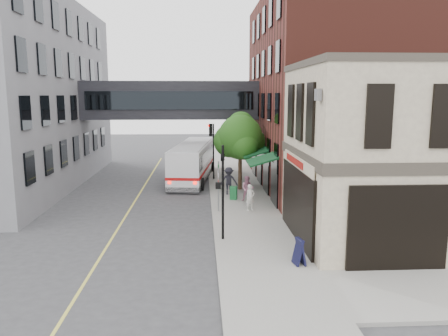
{
  "coord_description": "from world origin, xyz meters",
  "views": [
    {
      "loc": [
        -0.6,
        -17.96,
        6.95
      ],
      "look_at": [
        0.53,
        3.37,
        3.35
      ],
      "focal_mm": 35.0,
      "sensor_mm": 36.0,
      "label": 1
    }
  ],
  "objects": [
    {
      "name": "lane_marking",
      "position": [
        -5.0,
        10.0,
        0.01
      ],
      "size": [
        0.12,
        40.0,
        0.01
      ],
      "primitive_type": "cube",
      "color": "#D8CC4C",
      "rests_on": "ground"
    },
    {
      "name": "newspaper_box",
      "position": [
        1.5,
        9.89,
        0.59
      ],
      "size": [
        0.52,
        0.49,
        0.87
      ],
      "primitive_type": "cube",
      "rotation": [
        0.0,
        0.0,
        -0.27
      ],
      "color": "#155E2C",
      "rests_on": "sidewalk_main"
    },
    {
      "name": "traffic_signal_far",
      "position": [
        0.26,
        17.0,
        3.34
      ],
      "size": [
        0.53,
        0.28,
        4.5
      ],
      "color": "black",
      "rests_on": "sidewalk_main"
    },
    {
      "name": "pedestrian_b",
      "position": [
        2.37,
        9.38,
        0.98
      ],
      "size": [
        0.92,
        0.79,
        1.65
      ],
      "primitive_type": "imported",
      "rotation": [
        0.0,
        0.0,
        -0.22
      ],
      "color": "#C27D99",
      "rests_on": "sidewalk_main"
    },
    {
      "name": "pedestrian_a",
      "position": [
        2.29,
        7.08,
        0.94
      ],
      "size": [
        0.68,
        0.58,
        1.58
      ],
      "primitive_type": "imported",
      "rotation": [
        0.0,
        0.0,
        0.44
      ],
      "color": "white",
      "rests_on": "sidewalk_main"
    },
    {
      "name": "sidewalk_main",
      "position": [
        2.0,
        14.0,
        0.07
      ],
      "size": [
        4.0,
        60.0,
        0.15
      ],
      "primitive_type": "cube",
      "color": "gray",
      "rests_on": "ground"
    },
    {
      "name": "sandwich_board",
      "position": [
        3.33,
        -1.34,
        0.69
      ],
      "size": [
        0.49,
        0.67,
        1.08
      ],
      "primitive_type": "cube",
      "rotation": [
        0.0,
        0.0,
        0.18
      ],
      "color": "black",
      "rests_on": "sidewalk_main"
    },
    {
      "name": "pedestrian_c",
      "position": [
        1.28,
        11.41,
        1.1
      ],
      "size": [
        1.23,
        0.71,
        1.89
      ],
      "primitive_type": "imported",
      "rotation": [
        0.0,
        0.0,
        -0.0
      ],
      "color": "black",
      "rests_on": "sidewalk_main"
    },
    {
      "name": "street_sign_pole",
      "position": [
        0.39,
        7.0,
        1.93
      ],
      "size": [
        0.08,
        0.75,
        3.0
      ],
      "color": "gray",
      "rests_on": "sidewalk_main"
    },
    {
      "name": "street_tree",
      "position": [
        2.19,
        13.22,
        3.91
      ],
      "size": [
        3.8,
        3.2,
        5.6
      ],
      "color": "#382619",
      "rests_on": "sidewalk_main"
    },
    {
      "name": "skyway_bridge",
      "position": [
        -3.0,
        18.0,
        6.5
      ],
      "size": [
        14.0,
        3.18,
        3.0
      ],
      "color": "black",
      "rests_on": "ground"
    },
    {
      "name": "brick_building",
      "position": [
        9.98,
        15.0,
        6.99
      ],
      "size": [
        13.76,
        18.0,
        14.0
      ],
      "color": "#57231B",
      "rests_on": "ground"
    },
    {
      "name": "traffic_signal_near",
      "position": [
        0.37,
        2.0,
        2.98
      ],
      "size": [
        0.44,
        0.22,
        4.6
      ],
      "color": "black",
      "rests_on": "sidewalk_main"
    },
    {
      "name": "ground",
      "position": [
        0.0,
        0.0,
        0.0
      ],
      "size": [
        120.0,
        120.0,
        0.0
      ],
      "primitive_type": "plane",
      "color": "#38383A",
      "rests_on": "ground"
    },
    {
      "name": "corner_building",
      "position": [
        8.97,
        2.0,
        4.21
      ],
      "size": [
        10.19,
        8.12,
        8.45
      ],
      "color": "tan",
      "rests_on": "ground"
    },
    {
      "name": "bus",
      "position": [
        -1.26,
        17.51,
        1.66
      ],
      "size": [
        3.79,
        11.2,
        2.96
      ],
      "color": "white",
      "rests_on": "ground"
    }
  ]
}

